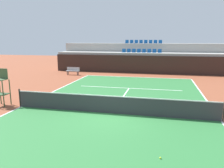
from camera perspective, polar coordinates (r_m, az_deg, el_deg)
The scene contains 16 objects.
ground_plane at distance 11.91m, azimuth -0.13°, elevation -7.62°, with size 80.00×80.00×0.00m, color brown.
court_surface at distance 11.91m, azimuth -0.13°, elevation -7.59°, with size 11.00×24.00×0.01m, color #2D7238.
baseline_far at distance 23.39m, azimuth 6.43°, elevation 1.77°, with size 11.00×0.10×0.00m, color white.
sideline_left at distance 14.10m, azimuth -22.36°, elevation -5.41°, with size 0.10×24.00×0.00m, color white.
sideline_right at distance 12.00m, azimuth 26.47°, elevation -8.65°, with size 0.10×24.00×0.00m, color white.
service_line_far at distance 17.98m, azimuth 4.44°, elevation -1.09°, with size 8.26×0.10×0.00m, color white.
centre_service_line at distance 14.91m, azimuth 2.63°, elevation -3.67°, with size 0.10×6.40×0.00m, color white.
back_wall at distance 26.18m, azimuth 7.22°, elevation 5.03°, with size 20.83×0.30×2.07m, color black.
stands_tier_lower at distance 27.50m, azimuth 7.51°, elevation 5.61°, with size 20.83×2.40×2.35m, color #9E9E99.
stands_tier_upper at distance 29.84m, azimuth 7.98°, elevation 7.08°, with size 20.83×2.40×3.42m, color #9E9E99.
seating_row_lower at distance 27.50m, azimuth 7.60°, elevation 8.33°, with size 4.81×0.44×0.44m.
seating_row_upper at distance 29.86m, azimuth 8.09°, elevation 10.61°, with size 4.81×0.44×0.44m.
tennis_net at distance 11.75m, azimuth -0.13°, elevation -5.27°, with size 11.08×0.08×1.07m.
umpire_chair at distance 14.63m, azimuth -26.59°, elevation -0.45°, with size 0.76×0.66×2.20m.
player_bench at distance 25.21m, azimuth -10.04°, elevation 3.50°, with size 1.50×0.40×0.85m.
tennis_ball_0 at distance 7.84m, azimuth 12.37°, elevation -18.12°, with size 0.07×0.07×0.07m, color #CCE033.
Camera 1 is at (2.52, -10.98, 3.87)m, focal length 35.44 mm.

